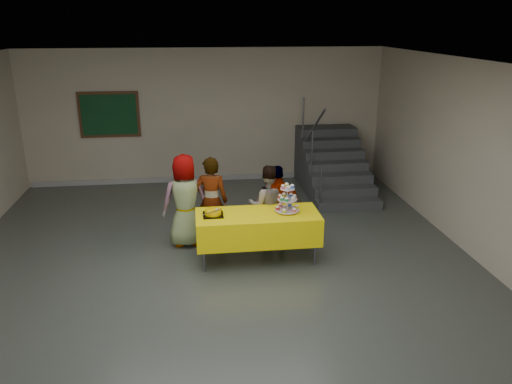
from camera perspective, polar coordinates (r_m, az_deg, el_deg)
The scene contains 10 objects.
room_shell at distance 6.38m, azimuth -4.45°, elevation 6.10°, with size 10.00×10.04×3.02m.
bake_table at distance 7.66m, azimuth 0.19°, elevation -3.98°, with size 1.88×0.78×0.77m.
cupcake_stand at distance 7.62m, azimuth 3.60°, elevation -0.98°, with size 0.38×0.38×0.44m.
bear_cake at distance 7.53m, azimuth -4.93°, elevation -2.25°, with size 0.32×0.36×0.12m.
schoolchild_a at distance 8.20m, azimuth -8.07°, elevation -0.98°, with size 0.75×0.49×1.54m, color slate.
schoolchild_b at distance 8.20m, azimuth -5.13°, elevation -1.03°, with size 0.55×0.36×1.50m, color slate.
schoolchild_c at distance 8.16m, azimuth 1.39°, elevation -1.55°, with size 0.66×0.52×1.37m, color slate.
schoolchild_d at distance 8.15m, azimuth 2.51°, elevation -1.60°, with size 0.80×0.33×1.36m, color slate.
staircase at distance 11.18m, azimuth 8.56°, elevation 2.91°, with size 1.30×2.40×2.04m.
noticeboard at distance 11.47m, azimuth -16.43°, elevation 8.47°, with size 1.30×0.05×1.00m.
Camera 1 is at (-0.30, -6.19, 3.55)m, focal length 35.00 mm.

